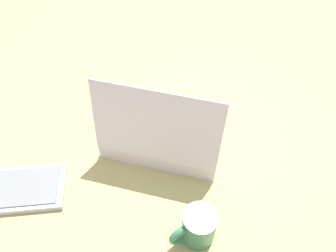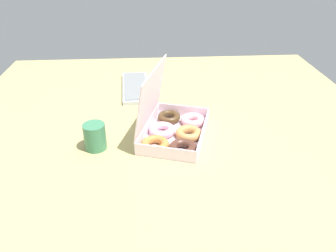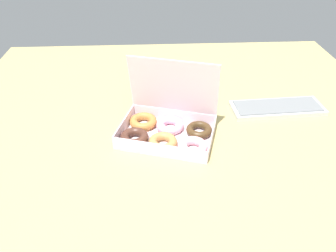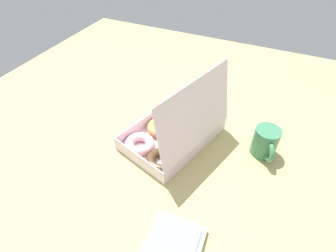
% 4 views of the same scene
% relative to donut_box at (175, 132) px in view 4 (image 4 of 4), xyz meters
% --- Properties ---
extents(ground_plane, '(1.80, 1.80, 0.02)m').
position_rel_donut_box_xyz_m(ground_plane, '(0.04, 0.00, -0.04)').
color(ground_plane, tan).
extents(donut_box, '(0.38, 0.31, 0.27)m').
position_rel_donut_box_xyz_m(donut_box, '(0.00, 0.00, 0.00)').
color(donut_box, white).
rests_on(donut_box, ground_plane).
extents(coffee_mug, '(0.11, 0.08, 0.10)m').
position_rel_donut_box_xyz_m(coffee_mug, '(-0.06, 0.29, 0.02)').
color(coffee_mug, '#3A7A55').
rests_on(coffee_mug, ground_plane).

